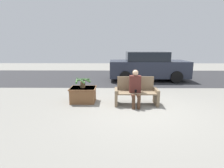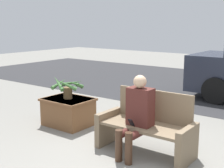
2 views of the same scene
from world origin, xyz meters
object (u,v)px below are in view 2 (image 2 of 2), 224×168
object	(u,v)px
bench	(147,127)
person_seated	(137,113)
potted_plant	(68,86)
planter_box	(68,111)

from	to	relation	value
bench	person_seated	distance (m)	0.31
person_seated	potted_plant	distance (m)	1.78
planter_box	potted_plant	distance (m)	0.47
person_seated	planter_box	xyz separation A→B (m)	(-1.75, 0.38, -0.35)
bench	person_seated	world-z (taller)	person_seated
person_seated	potted_plant	xyz separation A→B (m)	(-1.74, 0.38, 0.12)
planter_box	potted_plant	bearing A→B (deg)	4.09
bench	person_seated	size ratio (longest dim) A/B	1.22
planter_box	bench	bearing A→B (deg)	-5.90
bench	potted_plant	xyz separation A→B (m)	(-1.79, 0.19, 0.35)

